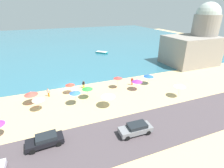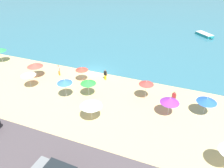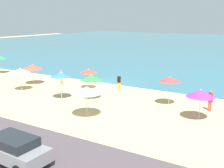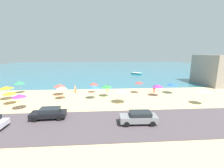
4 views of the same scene
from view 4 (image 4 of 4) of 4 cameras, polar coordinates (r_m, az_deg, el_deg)
The scene contains 23 objects.
ground_plane at distance 35.50m, azimuth -6.02°, elevation -1.94°, with size 160.00×160.00×0.00m, color #D4B47D.
sea at distance 89.88m, azimuth -4.92°, elevation 6.30°, with size 150.00×110.00×0.05m, color #346E82.
coastal_road at distance 18.48m, azimuth -7.82°, elevation -15.01°, with size 80.00×8.00×0.06m, color #4E4348.
beach_umbrella_0 at distance 36.70m, azimuth -31.77°, elevation 0.45°, with size 2.08×2.08×2.60m.
beach_umbrella_1 at distance 31.59m, azimuth -19.37°, elevation -0.48°, with size 2.25×2.25×2.37m.
beach_umbrella_2 at distance 33.67m, azimuth 21.99°, elevation -0.07°, with size 2.17×2.17×2.27m.
beach_umbrella_3 at distance 32.75m, azimuth -35.35°, elevation -1.10°, with size 2.36×2.36×2.55m.
beach_umbrella_4 at distance 28.89m, azimuth -2.04°, elevation -0.78°, with size 1.96×1.96×2.41m.
beach_umbrella_5 at distance 28.62m, azimuth 31.80°, elevation -2.15°, with size 2.07×2.07×2.62m.
beach_umbrella_6 at distance 28.70m, azimuth -18.62°, elevation -1.39°, with size 1.96×1.96×2.41m.
beach_umbrella_7 at distance 31.98m, azimuth -6.88°, elevation 0.10°, with size 1.78×1.78×2.22m.
beach_umbrella_9 at distance 25.11m, azimuth 3.88°, elevation -2.62°, with size 2.38×2.38×2.42m.
beach_umbrella_10 at distance 30.65m, azimuth 17.07°, elevation -0.65°, with size 2.12×2.12×2.37m.
beach_umbrella_11 at distance 27.47m, azimuth -7.06°, elevation -0.93°, with size 1.91×1.91×2.65m.
beach_umbrella_12 at distance 31.74m, azimuth 10.28°, elevation 0.59°, with size 1.82×1.82×2.59m.
beach_umbrella_13 at distance 26.13m, azimuth -31.91°, elevation -3.78°, with size 2.02×2.02×2.43m.
beach_umbrella_14 at distance 29.55m, azimuth -34.49°, elevation -2.83°, with size 1.98×1.98×2.22m.
bather_0 at distance 32.86m, azimuth -13.84°, elevation -1.63°, with size 0.49×0.39×1.69m.
bather_1 at distance 33.23m, azimuth 15.80°, elevation -1.53°, with size 0.55×0.32×1.74m.
bather_2 at distance 33.66m, azimuth -1.75°, elevation -1.07°, with size 0.56×0.29×1.60m.
parked_car_1 at distance 18.42m, azimuth 10.16°, elevation -12.37°, with size 4.44×1.95×1.49m.
parked_car_3 at distance 21.04m, azimuth -22.89°, elevation -10.15°, with size 4.40×2.09×1.40m.
skiff_nearshore at distance 60.95m, azimuth 9.31°, elevation 4.00°, with size 3.99×4.10×0.63m.
Camera 4 is at (1.25, -34.49, 8.28)m, focal length 24.00 mm.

